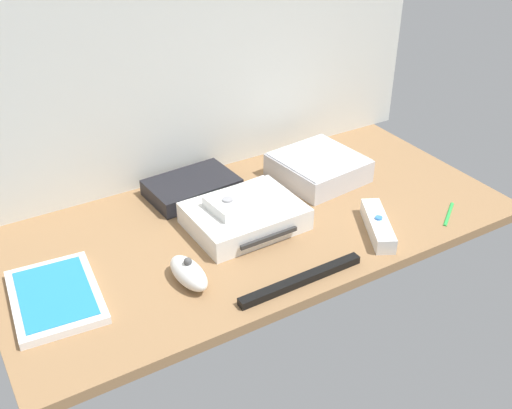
{
  "coord_description": "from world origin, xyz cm",
  "views": [
    {
      "loc": [
        -50.87,
        -85.24,
        65.38
      ],
      "look_at": [
        0.0,
        0.0,
        4.0
      ],
      "focal_mm": 42.76,
      "sensor_mm": 36.0,
      "label": 1
    }
  ],
  "objects_px": {
    "remote_wand": "(378,225)",
    "sensor_bar": "(301,280)",
    "network_router": "(192,187)",
    "stylus_pen": "(449,213)",
    "remote_classic_pad": "(245,199)",
    "game_case": "(55,296)",
    "remote_nunchuk": "(189,273)",
    "mini_computer": "(318,167)",
    "game_console": "(246,217)"
  },
  "relations": [
    {
      "from": "remote_wand",
      "to": "sensor_bar",
      "type": "bearing_deg",
      "value": -138.28
    },
    {
      "from": "remote_wand",
      "to": "remote_nunchuk",
      "type": "xyz_separation_m",
      "value": [
        -0.37,
        0.05,
        0.01
      ]
    },
    {
      "from": "game_case",
      "to": "remote_classic_pad",
      "type": "xyz_separation_m",
      "value": [
        0.38,
        0.04,
        0.05
      ]
    },
    {
      "from": "game_case",
      "to": "remote_wand",
      "type": "bearing_deg",
      "value": -6.33
    },
    {
      "from": "network_router",
      "to": "remote_nunchuk",
      "type": "bearing_deg",
      "value": -120.54
    },
    {
      "from": "stylus_pen",
      "to": "game_console",
      "type": "bearing_deg",
      "value": 155.25
    },
    {
      "from": "stylus_pen",
      "to": "remote_classic_pad",
      "type": "bearing_deg",
      "value": 153.07
    },
    {
      "from": "game_case",
      "to": "remote_wand",
      "type": "height_order",
      "value": "remote_wand"
    },
    {
      "from": "remote_wand",
      "to": "game_case",
      "type": "bearing_deg",
      "value": -163.71
    },
    {
      "from": "remote_wand",
      "to": "sensor_bar",
      "type": "height_order",
      "value": "remote_wand"
    },
    {
      "from": "game_case",
      "to": "remote_wand",
      "type": "xyz_separation_m",
      "value": [
        0.58,
        -0.12,
        0.01
      ]
    },
    {
      "from": "mini_computer",
      "to": "remote_classic_pad",
      "type": "bearing_deg",
      "value": -162.22
    },
    {
      "from": "mini_computer",
      "to": "remote_nunchuk",
      "type": "relative_size",
      "value": 1.81
    },
    {
      "from": "game_case",
      "to": "stylus_pen",
      "type": "xyz_separation_m",
      "value": [
        0.74,
        -0.14,
        -0.0
      ]
    },
    {
      "from": "remote_nunchuk",
      "to": "remote_classic_pad",
      "type": "xyz_separation_m",
      "value": [
        0.17,
        0.11,
        0.03
      ]
    },
    {
      "from": "mini_computer",
      "to": "sensor_bar",
      "type": "bearing_deg",
      "value": -130.05
    },
    {
      "from": "remote_classic_pad",
      "to": "stylus_pen",
      "type": "xyz_separation_m",
      "value": [
        0.36,
        -0.18,
        -0.05
      ]
    },
    {
      "from": "game_case",
      "to": "stylus_pen",
      "type": "bearing_deg",
      "value": -5.81
    },
    {
      "from": "game_console",
      "to": "stylus_pen",
      "type": "height_order",
      "value": "game_console"
    },
    {
      "from": "game_case",
      "to": "stylus_pen",
      "type": "distance_m",
      "value": 0.75
    },
    {
      "from": "remote_classic_pad",
      "to": "sensor_bar",
      "type": "xyz_separation_m",
      "value": [
        -0.01,
        -0.21,
        -0.05
      ]
    },
    {
      "from": "game_console",
      "to": "remote_wand",
      "type": "distance_m",
      "value": 0.25
    },
    {
      "from": "game_console",
      "to": "sensor_bar",
      "type": "bearing_deg",
      "value": -92.67
    },
    {
      "from": "game_console",
      "to": "sensor_bar",
      "type": "xyz_separation_m",
      "value": [
        -0.01,
        -0.2,
        -0.01
      ]
    },
    {
      "from": "game_case",
      "to": "mini_computer",
      "type": "bearing_deg",
      "value": 15.66
    },
    {
      "from": "mini_computer",
      "to": "game_console",
      "type": "bearing_deg",
      "value": -159.67
    },
    {
      "from": "network_router",
      "to": "stylus_pen",
      "type": "height_order",
      "value": "network_router"
    },
    {
      "from": "remote_classic_pad",
      "to": "sensor_bar",
      "type": "relative_size",
      "value": 0.63
    },
    {
      "from": "remote_wand",
      "to": "stylus_pen",
      "type": "xyz_separation_m",
      "value": [
        0.16,
        -0.03,
        -0.01
      ]
    },
    {
      "from": "network_router",
      "to": "stylus_pen",
      "type": "relative_size",
      "value": 2.08
    },
    {
      "from": "sensor_bar",
      "to": "network_router",
      "type": "bearing_deg",
      "value": 94.03
    },
    {
      "from": "game_console",
      "to": "sensor_bar",
      "type": "relative_size",
      "value": 0.89
    },
    {
      "from": "network_router",
      "to": "sensor_bar",
      "type": "height_order",
      "value": "network_router"
    },
    {
      "from": "remote_nunchuk",
      "to": "sensor_bar",
      "type": "xyz_separation_m",
      "value": [
        0.16,
        -0.1,
        -0.01
      ]
    },
    {
      "from": "sensor_bar",
      "to": "stylus_pen",
      "type": "xyz_separation_m",
      "value": [
        0.37,
        0.03,
        -0.0
      ]
    },
    {
      "from": "game_case",
      "to": "sensor_bar",
      "type": "distance_m",
      "value": 0.4
    },
    {
      "from": "remote_classic_pad",
      "to": "stylus_pen",
      "type": "height_order",
      "value": "remote_classic_pad"
    },
    {
      "from": "network_router",
      "to": "remote_nunchuk",
      "type": "height_order",
      "value": "remote_nunchuk"
    },
    {
      "from": "game_console",
      "to": "remote_wand",
      "type": "bearing_deg",
      "value": -36.05
    },
    {
      "from": "network_router",
      "to": "sensor_bar",
      "type": "distance_m",
      "value": 0.36
    },
    {
      "from": "mini_computer",
      "to": "remote_wand",
      "type": "xyz_separation_m",
      "value": [
        -0.03,
        -0.23,
        -0.01
      ]
    },
    {
      "from": "game_console",
      "to": "network_router",
      "type": "xyz_separation_m",
      "value": [
        -0.04,
        0.16,
        -0.0
      ]
    },
    {
      "from": "sensor_bar",
      "to": "remote_wand",
      "type": "bearing_deg",
      "value": 13.37
    },
    {
      "from": "stylus_pen",
      "to": "remote_nunchuk",
      "type": "bearing_deg",
      "value": 172.35
    },
    {
      "from": "network_router",
      "to": "remote_nunchuk",
      "type": "xyz_separation_m",
      "value": [
        -0.13,
        -0.26,
        0.0
      ]
    },
    {
      "from": "game_console",
      "to": "sensor_bar",
      "type": "height_order",
      "value": "game_console"
    },
    {
      "from": "sensor_bar",
      "to": "game_case",
      "type": "bearing_deg",
      "value": 154.61
    },
    {
      "from": "game_console",
      "to": "mini_computer",
      "type": "bearing_deg",
      "value": 19.29
    },
    {
      "from": "game_case",
      "to": "game_console",
      "type": "bearing_deg",
      "value": 9.23
    },
    {
      "from": "game_console",
      "to": "remote_wand",
      "type": "relative_size",
      "value": 1.44
    }
  ]
}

